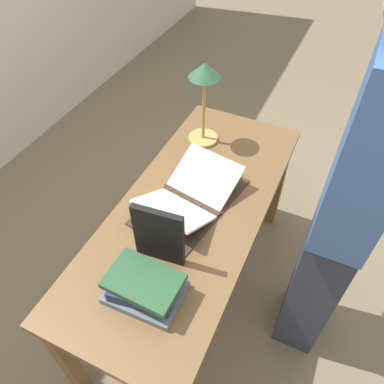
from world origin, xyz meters
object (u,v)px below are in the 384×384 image
Objects in this scene: book_stack_tall at (145,287)px; reading_lamp at (204,86)px; person_reader at (343,218)px; book_standing_upright at (160,236)px; open_book at (191,197)px; coffee_mug at (226,174)px.

reading_lamp reaches higher than book_stack_tall.
book_stack_tall is 0.16× the size of person_reader.
book_standing_upright is at bearing -59.44° from person_reader.
book_stack_tall is at bearing -47.81° from person_reader.
open_book reaches higher than book_stack_tall.
book_stack_tall is (-0.49, -0.04, 0.02)m from open_book.
person_reader reaches higher than reading_lamp.
person_reader reaches higher than coffee_mug.
reading_lamp is at bearing 27.32° from open_book.
person_reader is (-0.40, -0.76, -0.16)m from reading_lamp.
open_book is 0.33× the size of person_reader.
person_reader is at bearing -117.99° from reading_lamp.
reading_lamp is (0.93, 0.18, 0.27)m from book_stack_tall.
open_book is at bearing -86.62° from person_reader.
reading_lamp is (0.44, 0.13, 0.29)m from open_book.
coffee_mug is at bearing -13.79° from open_book.
reading_lamp is 4.43× the size of coffee_mug.
coffee_mug is (-0.24, -0.22, -0.28)m from reading_lamp.
coffee_mug is 0.57m from person_reader.
reading_lamp is at bearing -117.99° from person_reader.
book_standing_upright is at bearing -165.93° from open_book.
coffee_mug is (0.69, -0.04, -0.01)m from book_stack_tall.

